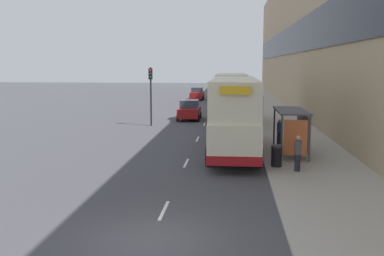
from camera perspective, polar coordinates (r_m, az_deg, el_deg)
ground_plane at (r=12.94m, az=-5.65°, el=-14.71°), size 220.00×220.00×0.00m
pavement at (r=50.60m, az=10.05°, el=2.60°), size 5.00×93.00×0.14m
terrace_facade at (r=50.97m, az=14.88°, el=12.32°), size 3.10×93.00×17.61m
lane_mark_0 at (r=15.34m, az=-3.77°, el=-10.90°), size 0.12×2.00×0.01m
lane_mark_1 at (r=22.36m, az=-0.78°, el=-4.69°), size 0.12×2.00×0.01m
lane_mark_2 at (r=29.55m, az=0.74°, el=-1.47°), size 0.12×2.00×0.01m
lane_mark_3 at (r=36.81m, az=1.66°, el=0.49°), size 0.12×2.00×0.01m
lane_mark_4 at (r=44.10m, az=2.27°, el=1.80°), size 0.12×2.00×0.01m
lane_mark_5 at (r=51.42m, az=2.72°, el=2.74°), size 0.12×2.00×0.01m
bus_shelter at (r=23.98m, az=13.54°, el=0.51°), size 1.60×4.20×2.48m
double_decker_bus_near at (r=24.80m, az=5.64°, el=1.92°), size 2.85×11.14×4.30m
double_decker_bus_ahead at (r=37.14m, az=5.28°, el=4.07°), size 2.85×10.11×4.30m
car_0 at (r=63.05m, az=0.67°, el=4.61°), size 2.00×4.38×1.83m
car_1 at (r=54.98m, az=6.23°, el=4.01°), size 2.01×4.17×1.85m
car_2 at (r=39.93m, az=-0.34°, el=2.41°), size 2.07×4.01×1.84m
car_3 at (r=79.78m, az=5.88°, el=5.35°), size 1.91×3.83×1.79m
pedestrian_at_shelter at (r=20.59m, az=13.92°, el=-3.25°), size 0.33×0.33×1.68m
pedestrian_1 at (r=27.39m, az=11.56°, el=-0.44°), size 0.31×0.31×1.57m
litter_bin at (r=21.37m, az=11.21°, el=-3.65°), size 0.55×0.55×1.05m
traffic_light_far_kerb at (r=35.81m, az=-5.53°, el=5.52°), size 0.30×0.32×4.89m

